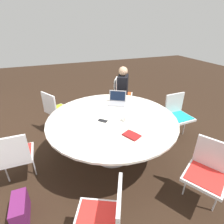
{
  "coord_description": "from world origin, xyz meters",
  "views": [
    {
      "loc": [
        -2.2,
        0.84,
        2.05
      ],
      "look_at": [
        0.0,
        0.0,
        0.84
      ],
      "focal_mm": 28.0,
      "sensor_mm": 36.0,
      "label": 1
    }
  ],
  "objects_px": {
    "laptop": "(117,100)",
    "chair_3": "(104,218)",
    "chair_2": "(14,154)",
    "chair_4": "(208,170)",
    "coffee_cup": "(125,118)",
    "cell_phone": "(103,121)",
    "person_0": "(123,89)",
    "chair_0": "(121,93)",
    "spiral_notebook": "(132,135)",
    "chair_5": "(178,113)",
    "chair_1": "(56,108)",
    "handbag": "(20,210)"
  },
  "relations": [
    {
      "from": "person_0",
      "to": "laptop",
      "type": "distance_m",
      "value": 0.91
    },
    {
      "from": "spiral_notebook",
      "to": "handbag",
      "type": "xyz_separation_m",
      "value": [
        -0.1,
        1.44,
        -0.61
      ]
    },
    {
      "from": "chair_5",
      "to": "handbag",
      "type": "height_order",
      "value": "chair_5"
    },
    {
      "from": "chair_0",
      "to": "spiral_notebook",
      "type": "relative_size",
      "value": 3.34
    },
    {
      "from": "person_0",
      "to": "handbag",
      "type": "relative_size",
      "value": 3.33
    },
    {
      "from": "chair_2",
      "to": "chair_4",
      "type": "distance_m",
      "value": 2.43
    },
    {
      "from": "chair_1",
      "to": "chair_0",
      "type": "bearing_deg",
      "value": 71.24
    },
    {
      "from": "chair_1",
      "to": "coffee_cup",
      "type": "bearing_deg",
      "value": 4.17
    },
    {
      "from": "chair_4",
      "to": "chair_2",
      "type": "bearing_deg",
      "value": 32.95
    },
    {
      "from": "person_0",
      "to": "cell_phone",
      "type": "xyz_separation_m",
      "value": [
        -1.3,
        0.92,
        0.04
      ]
    },
    {
      "from": "chair_1",
      "to": "chair_3",
      "type": "distance_m",
      "value": 2.47
    },
    {
      "from": "chair_2",
      "to": "chair_3",
      "type": "distance_m",
      "value": 1.48
    },
    {
      "from": "chair_3",
      "to": "person_0",
      "type": "relative_size",
      "value": 0.71
    },
    {
      "from": "chair_2",
      "to": "person_0",
      "type": "distance_m",
      "value": 2.54
    },
    {
      "from": "chair_0",
      "to": "chair_3",
      "type": "xyz_separation_m",
      "value": [
        -2.79,
        1.37,
        0.0
      ]
    },
    {
      "from": "cell_phone",
      "to": "person_0",
      "type": "bearing_deg",
      "value": -35.34
    },
    {
      "from": "chair_0",
      "to": "coffee_cup",
      "type": "height_order",
      "value": "chair_0"
    },
    {
      "from": "coffee_cup",
      "to": "cell_phone",
      "type": "xyz_separation_m",
      "value": [
        0.11,
        0.32,
        -0.04
      ]
    },
    {
      "from": "chair_3",
      "to": "cell_phone",
      "type": "height_order",
      "value": "chair_3"
    },
    {
      "from": "chair_1",
      "to": "spiral_notebook",
      "type": "height_order",
      "value": "chair_1"
    },
    {
      "from": "chair_2",
      "to": "laptop",
      "type": "relative_size",
      "value": 2.17
    },
    {
      "from": "chair_2",
      "to": "handbag",
      "type": "xyz_separation_m",
      "value": [
        -0.57,
        -0.04,
        -0.36
      ]
    },
    {
      "from": "chair_1",
      "to": "laptop",
      "type": "relative_size",
      "value": 2.17
    },
    {
      "from": "chair_3",
      "to": "chair_5",
      "type": "height_order",
      "value": "same"
    },
    {
      "from": "chair_1",
      "to": "cell_phone",
      "type": "relative_size",
      "value": 5.69
    },
    {
      "from": "chair_1",
      "to": "handbag",
      "type": "bearing_deg",
      "value": -48.72
    },
    {
      "from": "chair_0",
      "to": "person_0",
      "type": "xyz_separation_m",
      "value": [
        -0.25,
        0.05,
        0.2
      ]
    },
    {
      "from": "person_0",
      "to": "chair_3",
      "type": "bearing_deg",
      "value": 3.04
    },
    {
      "from": "coffee_cup",
      "to": "cell_phone",
      "type": "relative_size",
      "value": 0.55
    },
    {
      "from": "chair_0",
      "to": "coffee_cup",
      "type": "bearing_deg",
      "value": 8.9
    },
    {
      "from": "chair_5",
      "to": "chair_1",
      "type": "bearing_deg",
      "value": -28.34
    },
    {
      "from": "chair_5",
      "to": "coffee_cup",
      "type": "xyz_separation_m",
      "value": [
        -0.29,
        1.25,
        0.28
      ]
    },
    {
      "from": "chair_3",
      "to": "spiral_notebook",
      "type": "bearing_deg",
      "value": -13.72
    },
    {
      "from": "chair_1",
      "to": "chair_3",
      "type": "bearing_deg",
      "value": -25.69
    },
    {
      "from": "chair_4",
      "to": "spiral_notebook",
      "type": "bearing_deg",
      "value": 17.19
    },
    {
      "from": "laptop",
      "to": "cell_phone",
      "type": "xyz_separation_m",
      "value": [
        -0.52,
        0.45,
        -0.05
      ]
    },
    {
      "from": "laptop",
      "to": "chair_3",
      "type": "bearing_deg",
      "value": -85.13
    },
    {
      "from": "person_0",
      "to": "handbag",
      "type": "bearing_deg",
      "value": -17.78
    },
    {
      "from": "chair_0",
      "to": "coffee_cup",
      "type": "relative_size",
      "value": 10.33
    },
    {
      "from": "chair_1",
      "to": "chair_2",
      "type": "relative_size",
      "value": 1.0
    },
    {
      "from": "chair_0",
      "to": "chair_5",
      "type": "height_order",
      "value": "same"
    },
    {
      "from": "cell_phone",
      "to": "handbag",
      "type": "distance_m",
      "value": 1.48
    },
    {
      "from": "chair_4",
      "to": "cell_phone",
      "type": "height_order",
      "value": "chair_4"
    },
    {
      "from": "chair_1",
      "to": "coffee_cup",
      "type": "height_order",
      "value": "chair_1"
    },
    {
      "from": "cell_phone",
      "to": "coffee_cup",
      "type": "bearing_deg",
      "value": -110.04
    },
    {
      "from": "chair_2",
      "to": "spiral_notebook",
      "type": "relative_size",
      "value": 3.34
    },
    {
      "from": "laptop",
      "to": "spiral_notebook",
      "type": "xyz_separation_m",
      "value": [
        -1.03,
        0.22,
        -0.04
      ]
    },
    {
      "from": "laptop",
      "to": "coffee_cup",
      "type": "distance_m",
      "value": 0.65
    },
    {
      "from": "chair_1",
      "to": "chair_2",
      "type": "xyz_separation_m",
      "value": [
        -1.25,
        0.63,
        0.0
      ]
    },
    {
      "from": "chair_0",
      "to": "laptop",
      "type": "relative_size",
      "value": 2.17
    }
  ]
}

